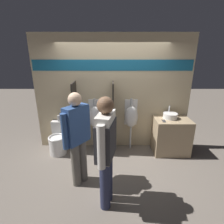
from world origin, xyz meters
name	(u,v)px	position (x,y,z in m)	size (l,w,h in m)	color
ground_plane	(112,158)	(0.00, 0.00, 0.00)	(16.00, 16.00, 0.00)	#70665B
display_wall	(112,94)	(0.00, 0.60, 1.36)	(3.66, 0.07, 2.70)	beige
sink_counter	(170,136)	(1.38, 0.27, 0.42)	(0.80, 0.60, 0.84)	tan
sink_basin	(169,116)	(1.33, 0.33, 0.90)	(0.32, 0.32, 0.26)	white
cell_phone	(163,121)	(1.14, 0.15, 0.85)	(0.07, 0.14, 0.01)	#232328
divider_near_counter	(75,118)	(-0.86, 0.35, 0.83)	(0.03, 0.45, 1.67)	#28231E
divider_mid	(112,118)	(0.01, 0.35, 0.83)	(0.03, 0.45, 1.67)	#28231E
urinal_near_counter	(94,117)	(-0.43, 0.45, 0.83)	(0.32, 0.25, 1.26)	silver
urinal_far	(130,117)	(0.44, 0.45, 0.83)	(0.32, 0.25, 1.26)	silver
toilet	(57,141)	(-1.30, 0.25, 0.30)	(0.41, 0.57, 0.86)	white
person_in_vest	(105,147)	(-0.10, -1.26, 1.01)	(0.31, 0.60, 1.75)	#282D4C
person_with_lanyard	(77,136)	(-0.60, -0.78, 0.94)	(0.41, 0.49, 1.70)	#666056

